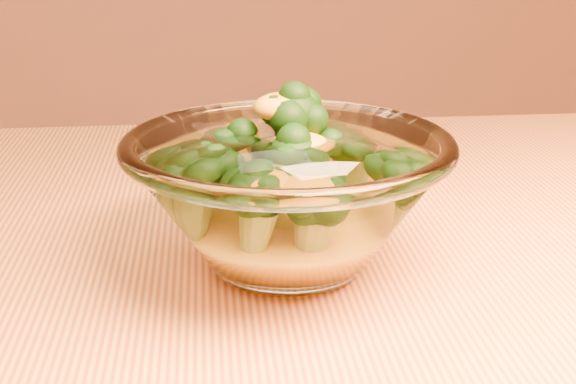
% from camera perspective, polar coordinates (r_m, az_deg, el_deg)
% --- Properties ---
extents(glass_bowl, '(0.21, 0.21, 0.09)m').
position_cam_1_polar(glass_bowl, '(0.51, 0.00, -0.48)').
color(glass_bowl, white).
rests_on(glass_bowl, table).
extents(cheese_sauce, '(0.12, 0.12, 0.03)m').
position_cam_1_polar(cheese_sauce, '(0.52, 0.00, -2.53)').
color(cheese_sauce, '#EEA514').
rests_on(cheese_sauce, glass_bowl).
extents(broccoli_heap, '(0.15, 0.14, 0.09)m').
position_cam_1_polar(broccoli_heap, '(0.51, -0.58, 1.42)').
color(broccoli_heap, black).
rests_on(broccoli_heap, cheese_sauce).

